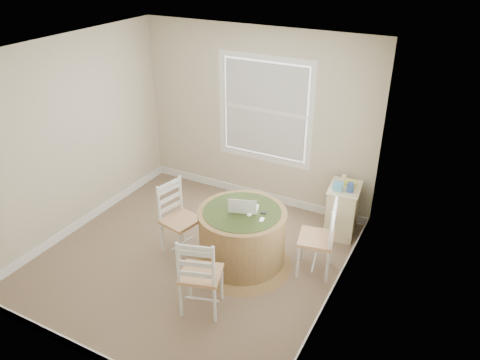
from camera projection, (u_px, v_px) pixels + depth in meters
The scene contains 14 objects.
room at pixel (207, 164), 5.40m from camera, with size 3.64×3.64×2.64m.
round_table at pixel (242, 236), 5.66m from camera, with size 1.24×1.24×0.77m.
chair_left at pixel (181, 220), 5.86m from camera, with size 0.42×0.40×0.95m, color white, non-canonical shape.
chair_near at pixel (201, 274), 4.94m from camera, with size 0.42×0.40×0.95m, color white, non-canonical shape.
chair_right at pixel (316, 238), 5.51m from camera, with size 0.42×0.40×0.95m, color white, non-canonical shape.
laptop at pixel (244, 208), 5.50m from camera, with size 0.41×0.38×0.23m.
mouse at pixel (249, 214), 5.43m from camera, with size 0.06×0.10×0.03m, color white.
phone at pixel (262, 220), 5.34m from camera, with size 0.04×0.09×0.02m, color #B7BABF.
keys at pixel (264, 213), 5.46m from camera, with size 0.06×0.05×0.03m, color black.
corner_chest at pixel (342, 210), 6.29m from camera, with size 0.46×0.58×0.71m.
tissue_box at pixel (339, 186), 6.05m from camera, with size 0.12×0.12×0.10m, color #59A4CC.
box_yellow at pixel (350, 184), 6.15m from camera, with size 0.15×0.10×0.06m, color #DFE550.
box_blue at pixel (350, 187), 6.00m from camera, with size 0.08×0.08×0.12m, color #2F4B8D.
cup_cream at pixel (344, 179), 6.24m from camera, with size 0.07×0.07×0.09m, color beige.
Camera 1 is at (2.77, -3.96, 3.65)m, focal length 35.00 mm.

